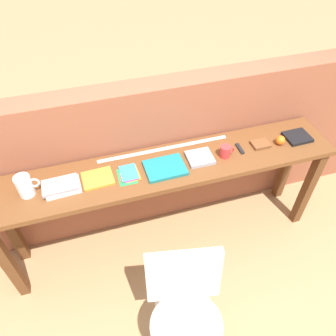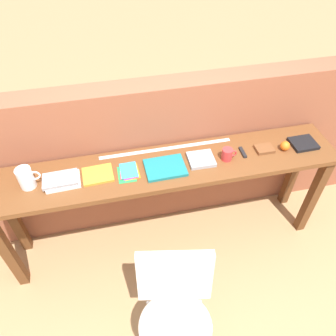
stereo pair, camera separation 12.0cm
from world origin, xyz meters
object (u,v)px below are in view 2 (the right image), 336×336
object	(u,v)px
book_stack_leftmost	(62,180)
multitool_folded	(243,152)
pamphlet_pile_colourful	(129,172)
leather_journal_brown	(264,149)
mug	(227,154)
magazine_cycling	(98,175)
chair_white_moulded	(175,309)
book_repair_rightmost	(303,143)
sports_ball_small	(285,146)
pitcher_white	(26,178)
book_open_centre	(165,168)

from	to	relation	value
book_stack_leftmost	multitool_folded	distance (m)	1.28
pamphlet_pile_colourful	leather_journal_brown	size ratio (longest dim) A/B	1.39
leather_journal_brown	multitool_folded	bearing A→B (deg)	178.95
mug	magazine_cycling	bearing A→B (deg)	178.10
chair_white_moulded	book_repair_rightmost	bearing A→B (deg)	35.62
mug	sports_ball_small	size ratio (longest dim) A/B	1.57
pitcher_white	pamphlet_pile_colourful	bearing A→B (deg)	-1.53
book_open_centre	multitool_folded	bearing A→B (deg)	2.65
chair_white_moulded	book_open_centre	bearing A→B (deg)	81.90
magazine_cycling	book_stack_leftmost	bearing A→B (deg)	-178.55
mug	multitool_folded	size ratio (longest dim) A/B	1.00
leather_journal_brown	pamphlet_pile_colourful	bearing A→B (deg)	-179.07
sports_ball_small	book_open_centre	bearing A→B (deg)	-179.43
mug	sports_ball_small	xyz separation A→B (m)	(0.45, 0.01, -0.01)
pamphlet_pile_colourful	multitool_folded	bearing A→B (deg)	1.35
sports_ball_small	chair_white_moulded	bearing A→B (deg)	-140.93
book_stack_leftmost	book_repair_rightmost	bearing A→B (deg)	0.44
magazine_cycling	pitcher_white	bearing A→B (deg)	176.98
pitcher_white	book_repair_rightmost	size ratio (longest dim) A/B	0.99
mug	multitool_folded	distance (m)	0.14
chair_white_moulded	book_open_centre	world-z (taller)	book_open_centre
book_open_centre	sports_ball_small	world-z (taller)	sports_ball_small
sports_ball_small	multitool_folded	bearing A→B (deg)	174.83
mug	leather_journal_brown	distance (m)	0.30
book_stack_leftmost	multitool_folded	size ratio (longest dim) A/B	2.21
pamphlet_pile_colourful	leather_journal_brown	distance (m)	1.00
magazine_cycling	chair_white_moulded	bearing A→B (deg)	-70.76
book_stack_leftmost	pamphlet_pile_colourful	world-z (taller)	book_stack_leftmost
book_stack_leftmost	sports_ball_small	distance (m)	1.59
multitool_folded	sports_ball_small	world-z (taller)	sports_ball_small
pitcher_white	leather_journal_brown	world-z (taller)	pitcher_white
sports_ball_small	book_repair_rightmost	bearing A→B (deg)	7.15
leather_journal_brown	book_repair_rightmost	world-z (taller)	same
chair_white_moulded	mug	world-z (taller)	mug
magazine_cycling	leather_journal_brown	size ratio (longest dim) A/B	1.55
book_repair_rightmost	book_stack_leftmost	bearing A→B (deg)	179.38
book_stack_leftmost	book_open_centre	world-z (taller)	book_stack_leftmost
book_stack_leftmost	magazine_cycling	distance (m)	0.23
mug	book_repair_rightmost	world-z (taller)	mug
multitool_folded	sports_ball_small	distance (m)	0.31
magazine_cycling	multitool_folded	distance (m)	1.04
mug	book_open_centre	bearing A→B (deg)	-179.59
leather_journal_brown	chair_white_moulded	bearing A→B (deg)	-135.66
book_repair_rightmost	pitcher_white	bearing A→B (deg)	178.77
pamphlet_pile_colourful	book_open_centre	world-z (taller)	book_open_centre
book_stack_leftmost	magazine_cycling	bearing A→B (deg)	4.28
multitool_folded	pamphlet_pile_colourful	bearing A→B (deg)	-178.65
book_open_centre	book_repair_rightmost	bearing A→B (deg)	0.60
mug	book_repair_rightmost	size ratio (longest dim) A/B	0.59
chair_white_moulded	multitool_folded	distance (m)	1.16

